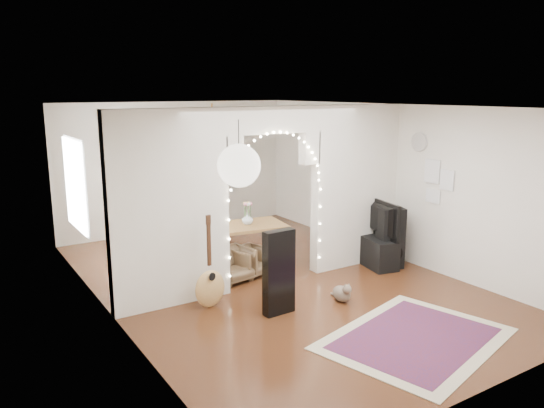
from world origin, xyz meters
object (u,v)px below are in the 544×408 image
media_console (374,250)px  dining_table (248,229)px  floor_speaker (390,238)px  bookcase (159,197)px  dining_chair_left (250,261)px  dining_chair_right (233,265)px  acoustic_guitar (210,274)px

media_console → dining_table: (-1.90, 1.00, 0.43)m
floor_speaker → dining_table: floor_speaker is taller
bookcase → dining_chair_left: size_ratio=3.09×
bookcase → dining_chair_left: bookcase is taller
dining_chair_right → acoustic_guitar: bearing=-144.6°
media_console → dining_chair_right: bearing=177.6°
acoustic_guitar → media_console: (3.16, 0.15, -0.23)m
dining_chair_left → dining_chair_right: 0.35m
bookcase → dining_chair_left: (0.33, -3.08, -0.56)m
acoustic_guitar → bookcase: bearing=59.0°
floor_speaker → media_console: (-0.14, 0.24, -0.26)m
bookcase → dining_chair_right: bearing=-108.4°
media_console → dining_chair_left: bearing=173.7°
bookcase → dining_table: 2.79m
dining_table → bookcase: bearing=109.3°
acoustic_guitar → bookcase: 3.99m
acoustic_guitar → dining_chair_right: size_ratio=1.92×
acoustic_guitar → dining_chair_right: 1.09m
acoustic_guitar → floor_speaker: acoustic_guitar is taller
bookcase → media_console: bearing=-75.7°
dining_chair_right → floor_speaker: bearing=-27.4°
floor_speaker → dining_chair_left: (-2.20, 0.91, -0.27)m
acoustic_guitar → dining_table: acoustic_guitar is taller
floor_speaker → dining_chair_left: floor_speaker is taller
floor_speaker → dining_table: size_ratio=0.78×
dining_table → dining_chair_right: 0.77m
acoustic_guitar → media_console: size_ratio=1.10×
dining_table → media_console: bearing=-18.7°
media_console → dining_chair_right: dining_chair_right is taller
floor_speaker → dining_chair_left: 2.39m
acoustic_guitar → dining_chair_left: size_ratio=2.13×
bookcase → dining_chair_right: bookcase is taller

